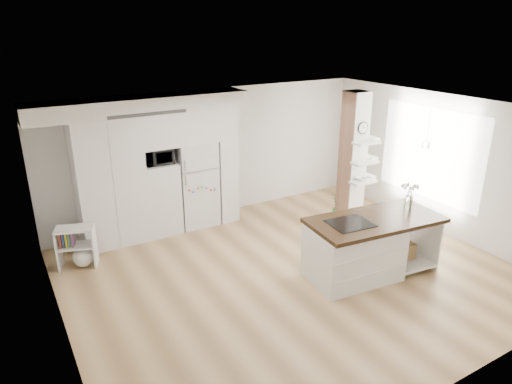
# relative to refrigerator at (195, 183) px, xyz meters

# --- Properties ---
(floor) EXTENTS (7.00, 6.00, 0.01)m
(floor) POSITION_rel_refrigerator_xyz_m (0.53, -2.68, -0.88)
(floor) COLOR tan
(floor) RESTS_ON ground
(room) EXTENTS (7.04, 6.04, 2.72)m
(room) POSITION_rel_refrigerator_xyz_m (0.53, -2.68, 0.98)
(room) COLOR white
(room) RESTS_ON ground
(cabinet_wall) EXTENTS (4.00, 0.71, 2.70)m
(cabinet_wall) POSITION_rel_refrigerator_xyz_m (-0.92, -0.01, 0.63)
(cabinet_wall) COLOR white
(cabinet_wall) RESTS_ON floor
(refrigerator) EXTENTS (0.78, 0.69, 1.75)m
(refrigerator) POSITION_rel_refrigerator_xyz_m (0.00, 0.00, 0.00)
(refrigerator) COLOR white
(refrigerator) RESTS_ON floor
(column) EXTENTS (0.69, 0.90, 2.70)m
(column) POSITION_rel_refrigerator_xyz_m (2.90, -1.55, 0.48)
(column) COLOR silver
(column) RESTS_ON floor
(window) EXTENTS (0.00, 2.40, 2.40)m
(window) POSITION_rel_refrigerator_xyz_m (4.00, -2.38, 0.62)
(window) COLOR white
(window) RESTS_ON room
(pendant_light) EXTENTS (0.12, 0.12, 0.10)m
(pendant_light) POSITION_rel_refrigerator_xyz_m (2.23, -2.53, 1.24)
(pendant_light) COLOR white
(pendant_light) RESTS_ON room
(kitchen_island) EXTENTS (2.28, 1.26, 1.55)m
(kitchen_island) POSITION_rel_refrigerator_xyz_m (1.44, -3.29, -0.37)
(kitchen_island) COLOR white
(kitchen_island) RESTS_ON floor
(bookshelf) EXTENTS (0.69, 0.54, 0.73)m
(bookshelf) POSITION_rel_refrigerator_xyz_m (-2.45, -0.64, -0.56)
(bookshelf) COLOR white
(bookshelf) RESTS_ON floor
(floor_plant_a) EXTENTS (0.32, 0.29, 0.48)m
(floor_plant_a) POSITION_rel_refrigerator_xyz_m (3.42, -2.41, -0.63)
(floor_plant_a) COLOR #346F2C
(floor_plant_a) RESTS_ON floor
(floor_plant_b) EXTENTS (0.38, 0.38, 0.52)m
(floor_plant_b) POSITION_rel_refrigerator_xyz_m (2.70, -1.31, -0.61)
(floor_plant_b) COLOR #346F2C
(floor_plant_b) RESTS_ON floor
(microwave) EXTENTS (0.54, 0.37, 0.30)m
(microwave) POSITION_rel_refrigerator_xyz_m (-0.75, -0.06, 0.69)
(microwave) COLOR #2D2D2D
(microwave) RESTS_ON cabinet_wall
(shelf_plant) EXTENTS (0.27, 0.23, 0.30)m
(shelf_plant) POSITION_rel_refrigerator_xyz_m (3.15, -1.38, 0.65)
(shelf_plant) COLOR #346F2C
(shelf_plant) RESTS_ON column
(decor_bowl) EXTENTS (0.22, 0.22, 0.05)m
(decor_bowl) POSITION_rel_refrigerator_xyz_m (2.82, -1.78, 0.13)
(decor_bowl) COLOR white
(decor_bowl) RESTS_ON column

